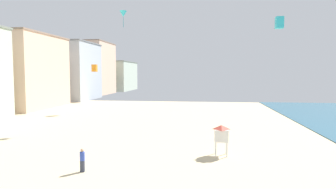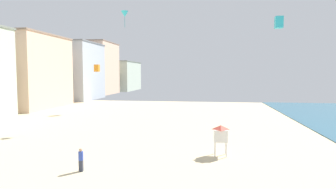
% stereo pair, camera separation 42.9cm
% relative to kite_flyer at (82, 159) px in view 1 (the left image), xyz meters
% --- Properties ---
extents(boardwalk_hotel_mid, '(14.28, 16.48, 14.43)m').
position_rel_kite_flyer_xyz_m(boardwalk_hotel_mid, '(-28.48, 34.27, 6.30)').
color(boardwalk_hotel_mid, beige).
rests_on(boardwalk_hotel_mid, ground).
extents(boardwalk_hotel_far, '(16.00, 14.73, 14.83)m').
position_rel_kite_flyer_xyz_m(boardwalk_hotel_far, '(-28.48, 52.99, 6.50)').
color(boardwalk_hotel_far, '#ADB7C1').
rests_on(boardwalk_hotel_far, ground).
extents(boardwalk_hotel_distant, '(11.90, 16.16, 16.94)m').
position_rel_kite_flyer_xyz_m(boardwalk_hotel_distant, '(-28.48, 72.02, 7.56)').
color(boardwalk_hotel_distant, beige).
rests_on(boardwalk_hotel_distant, ground).
extents(boardwalk_hotel_furthest, '(15.72, 21.77, 11.53)m').
position_rel_kite_flyer_xyz_m(boardwalk_hotel_furthest, '(-28.48, 93.77, 4.85)').
color(boardwalk_hotel_furthest, '#B7C6B2').
rests_on(boardwalk_hotel_furthest, ground).
extents(kite_flyer, '(0.34, 0.34, 1.64)m').
position_rel_kite_flyer_xyz_m(kite_flyer, '(0.00, 0.00, 0.00)').
color(kite_flyer, '#383D4C').
rests_on(kite_flyer, ground).
extents(lifeguard_stand, '(1.10, 1.10, 2.55)m').
position_rel_kite_flyer_xyz_m(lifeguard_stand, '(9.74, 5.29, 0.92)').
color(lifeguard_stand, white).
rests_on(lifeguard_stand, ground).
extents(kite_orange_box, '(0.79, 0.79, 1.25)m').
position_rel_kite_flyer_xyz_m(kite_orange_box, '(-10.71, 29.72, 6.81)').
color(kite_orange_box, orange).
extents(kite_cyan_delta, '(0.94, 0.94, 2.15)m').
position_rel_kite_flyer_xyz_m(kite_cyan_delta, '(-2.44, 19.15, 13.76)').
color(kite_cyan_delta, '#2DB7CC').
extents(kite_cyan_box_2, '(0.55, 0.55, 0.87)m').
position_rel_kite_flyer_xyz_m(kite_cyan_box_2, '(13.85, 4.17, 9.68)').
color(kite_cyan_box_2, '#2DB7CC').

